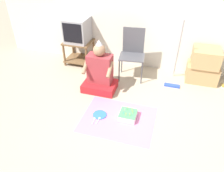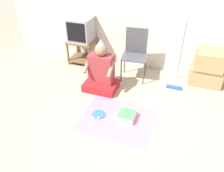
# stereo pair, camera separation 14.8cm
# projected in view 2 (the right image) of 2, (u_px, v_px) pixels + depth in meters

# --- Properties ---
(ground_plane) EXTENTS (16.00, 16.00, 0.00)m
(ground_plane) POSITION_uv_depth(u_px,v_px,m) (120.00, 131.00, 3.09)
(ground_plane) COLOR tan
(wall_back) EXTENTS (6.40, 0.06, 2.55)m
(wall_back) POSITION_uv_depth(u_px,v_px,m) (156.00, 4.00, 3.93)
(wall_back) COLOR beige
(wall_back) RESTS_ON ground_plane
(tv_stand) EXTENTS (0.57, 0.49, 0.49)m
(tv_stand) POSITION_uv_depth(u_px,v_px,m) (83.00, 49.00, 4.66)
(tv_stand) COLOR brown
(tv_stand) RESTS_ON ground_plane
(tv) EXTENTS (0.45, 0.47, 0.47)m
(tv) POSITION_uv_depth(u_px,v_px,m) (81.00, 29.00, 4.42)
(tv) COLOR #99999E
(tv) RESTS_ON tv_stand
(folding_chair) EXTENTS (0.50, 0.44, 0.94)m
(folding_chair) POSITION_uv_depth(u_px,v_px,m) (135.00, 51.00, 4.03)
(folding_chair) COLOR #4C4C51
(folding_chair) RESTS_ON ground_plane
(cardboard_box_stack) EXTENTS (0.56, 0.45, 0.65)m
(cardboard_box_stack) POSITION_uv_depth(u_px,v_px,m) (207.00, 68.00, 3.93)
(cardboard_box_stack) COLOR tan
(cardboard_box_stack) RESTS_ON ground_plane
(dust_mop) EXTENTS (0.28, 0.45, 1.24)m
(dust_mop) POSITION_uv_depth(u_px,v_px,m) (178.00, 68.00, 3.86)
(dust_mop) COLOR #2D4CB2
(dust_mop) RESTS_ON ground_plane
(person_seated) EXTENTS (0.58, 0.43, 0.93)m
(person_seated) POSITION_uv_depth(u_px,v_px,m) (101.00, 73.00, 3.79)
(person_seated) COLOR red
(person_seated) RESTS_ON ground_plane
(party_cloth) EXTENTS (1.08, 0.86, 0.01)m
(party_cloth) POSITION_uv_depth(u_px,v_px,m) (117.00, 119.00, 3.28)
(party_cloth) COLOR pink
(party_cloth) RESTS_ON ground_plane
(birthday_cake) EXTENTS (0.26, 0.26, 0.15)m
(birthday_cake) POSITION_uv_depth(u_px,v_px,m) (127.00, 116.00, 3.27)
(birthday_cake) COLOR silver
(birthday_cake) RESTS_ON party_cloth
(paper_plate) EXTENTS (0.22, 0.22, 0.01)m
(paper_plate) POSITION_uv_depth(u_px,v_px,m) (99.00, 114.00, 3.37)
(paper_plate) COLOR blue
(paper_plate) RESTS_ON party_cloth
(plastic_spoon_near) EXTENTS (0.04, 0.15, 0.01)m
(plastic_spoon_near) POSITION_uv_depth(u_px,v_px,m) (98.00, 118.00, 3.28)
(plastic_spoon_near) COLOR white
(plastic_spoon_near) RESTS_ON party_cloth
(plastic_spoon_far) EXTENTS (0.04, 0.15, 0.01)m
(plastic_spoon_far) POSITION_uv_depth(u_px,v_px,m) (93.00, 119.00, 3.28)
(plastic_spoon_far) COLOR white
(plastic_spoon_far) RESTS_ON party_cloth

